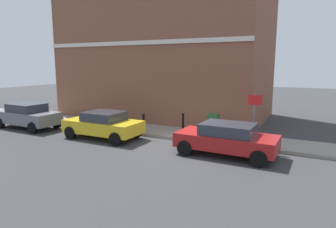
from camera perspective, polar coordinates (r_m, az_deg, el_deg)
name	(u,v)px	position (r m, az deg, el deg)	size (l,w,h in m)	color
ground	(190,148)	(13.43, 4.30, -6.58)	(80.00, 80.00, 0.00)	#38383A
sidewalk	(112,126)	(18.13, -10.86, -2.22)	(2.26, 30.00, 0.15)	gray
corner_building	(167,55)	(21.47, -0.15, 11.26)	(8.08, 13.67, 8.71)	brown
car_red	(227,138)	(12.40, 11.28, -4.66)	(1.96, 4.11, 1.35)	maroon
car_yellow	(103,124)	(15.29, -12.38, -1.98)	(1.94, 3.93, 1.38)	gold
car_grey	(28,115)	(19.16, -25.53, -0.25)	(1.90, 4.07, 1.47)	slate
utility_cabinet	(213,126)	(14.96, 8.71, -2.29)	(0.46, 0.61, 1.15)	#1E4C28
bollard_near_cabinet	(183,122)	(15.64, 2.92, -1.58)	(0.14, 0.14, 1.04)	black
bollard_far_kerb	(144,122)	(15.72, -4.76, -1.55)	(0.14, 0.14, 1.04)	black
street_sign	(254,112)	(13.49, 16.39, 0.36)	(0.08, 0.60, 2.30)	#59595B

